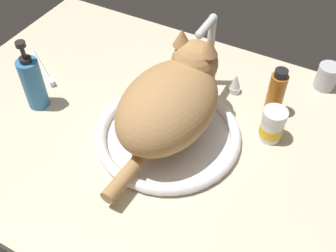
{
  "coord_description": "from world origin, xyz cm",
  "views": [
    {
      "loc": [
        32.99,
        -57.46,
        75.5
      ],
      "look_at": [
        2.83,
        -1.17,
        7.0
      ],
      "focal_mm": 42.61,
      "sensor_mm": 36.0,
      "label": 1
    }
  ],
  "objects_px": {
    "amber_bottle": "(276,93)",
    "pill_bottle": "(272,126)",
    "metal_jar": "(327,77)",
    "toothbrush": "(43,68)",
    "sink_basin": "(168,134)",
    "cat": "(173,99)",
    "soap_pump_bottle": "(33,82)",
    "faucet": "(208,60)"
  },
  "relations": [
    {
      "from": "metal_jar",
      "to": "pill_bottle",
      "type": "distance_m",
      "value": 0.26
    },
    {
      "from": "metal_jar",
      "to": "toothbrush",
      "type": "xyz_separation_m",
      "value": [
        -0.73,
        -0.31,
        -0.03
      ]
    },
    {
      "from": "metal_jar",
      "to": "amber_bottle",
      "type": "xyz_separation_m",
      "value": [
        -0.1,
        -0.16,
        0.03
      ]
    },
    {
      "from": "cat",
      "to": "amber_bottle",
      "type": "relative_size",
      "value": 3.07
    },
    {
      "from": "faucet",
      "to": "pill_bottle",
      "type": "relative_size",
      "value": 2.43
    },
    {
      "from": "cat",
      "to": "metal_jar",
      "type": "xyz_separation_m",
      "value": [
        0.29,
        0.34,
        -0.08
      ]
    },
    {
      "from": "metal_jar",
      "to": "toothbrush",
      "type": "bearing_deg",
      "value": -157.16
    },
    {
      "from": "cat",
      "to": "soap_pump_bottle",
      "type": "distance_m",
      "value": 0.36
    },
    {
      "from": "faucet",
      "to": "toothbrush",
      "type": "distance_m",
      "value": 0.47
    },
    {
      "from": "amber_bottle",
      "to": "toothbrush",
      "type": "bearing_deg",
      "value": -167.0
    },
    {
      "from": "amber_bottle",
      "to": "pill_bottle",
      "type": "relative_size",
      "value": 1.54
    },
    {
      "from": "cat",
      "to": "soap_pump_bottle",
      "type": "xyz_separation_m",
      "value": [
        -0.35,
        -0.08,
        -0.04
      ]
    },
    {
      "from": "metal_jar",
      "to": "soap_pump_bottle",
      "type": "xyz_separation_m",
      "value": [
        -0.64,
        -0.42,
        0.04
      ]
    },
    {
      "from": "metal_jar",
      "to": "pill_bottle",
      "type": "xyz_separation_m",
      "value": [
        -0.07,
        -0.25,
        0.01
      ]
    },
    {
      "from": "sink_basin",
      "to": "toothbrush",
      "type": "height_order",
      "value": "sink_basin"
    },
    {
      "from": "faucet",
      "to": "amber_bottle",
      "type": "bearing_deg",
      "value": -5.57
    },
    {
      "from": "sink_basin",
      "to": "toothbrush",
      "type": "xyz_separation_m",
      "value": [
        -0.44,
        0.06,
        -0.01
      ]
    },
    {
      "from": "cat",
      "to": "pill_bottle",
      "type": "height_order",
      "value": "cat"
    },
    {
      "from": "sink_basin",
      "to": "metal_jar",
      "type": "bearing_deg",
      "value": 51.65
    },
    {
      "from": "metal_jar",
      "to": "amber_bottle",
      "type": "relative_size",
      "value": 0.52
    },
    {
      "from": "faucet",
      "to": "soap_pump_bottle",
      "type": "bearing_deg",
      "value": -141.62
    },
    {
      "from": "amber_bottle",
      "to": "soap_pump_bottle",
      "type": "xyz_separation_m",
      "value": [
        -0.54,
        -0.26,
        0.01
      ]
    },
    {
      "from": "sink_basin",
      "to": "cat",
      "type": "distance_m",
      "value": 0.1
    },
    {
      "from": "soap_pump_bottle",
      "to": "toothbrush",
      "type": "height_order",
      "value": "soap_pump_bottle"
    },
    {
      "from": "sink_basin",
      "to": "pill_bottle",
      "type": "height_order",
      "value": "pill_bottle"
    },
    {
      "from": "cat",
      "to": "sink_basin",
      "type": "bearing_deg",
      "value": -93.38
    },
    {
      "from": "cat",
      "to": "amber_bottle",
      "type": "height_order",
      "value": "cat"
    },
    {
      "from": "soap_pump_bottle",
      "to": "toothbrush",
      "type": "bearing_deg",
      "value": 126.63
    },
    {
      "from": "metal_jar",
      "to": "toothbrush",
      "type": "distance_m",
      "value": 0.79
    },
    {
      "from": "pill_bottle",
      "to": "cat",
      "type": "bearing_deg",
      "value": -156.07
    },
    {
      "from": "sink_basin",
      "to": "faucet",
      "type": "xyz_separation_m",
      "value": [
        -0.0,
        0.22,
        0.07
      ]
    },
    {
      "from": "sink_basin",
      "to": "pill_bottle",
      "type": "distance_m",
      "value": 0.25
    },
    {
      "from": "amber_bottle",
      "to": "pill_bottle",
      "type": "height_order",
      "value": "amber_bottle"
    },
    {
      "from": "sink_basin",
      "to": "metal_jar",
      "type": "relative_size",
      "value": 4.99
    },
    {
      "from": "pill_bottle",
      "to": "soap_pump_bottle",
      "type": "distance_m",
      "value": 0.59
    },
    {
      "from": "amber_bottle",
      "to": "pill_bottle",
      "type": "xyz_separation_m",
      "value": [
        0.02,
        -0.09,
        -0.02
      ]
    },
    {
      "from": "sink_basin",
      "to": "amber_bottle",
      "type": "distance_m",
      "value": 0.29
    },
    {
      "from": "cat",
      "to": "toothbrush",
      "type": "bearing_deg",
      "value": 175.09
    },
    {
      "from": "sink_basin",
      "to": "soap_pump_bottle",
      "type": "relative_size",
      "value": 1.8
    },
    {
      "from": "sink_basin",
      "to": "amber_bottle",
      "type": "height_order",
      "value": "amber_bottle"
    },
    {
      "from": "toothbrush",
      "to": "cat",
      "type": "bearing_deg",
      "value": -4.91
    },
    {
      "from": "pill_bottle",
      "to": "toothbrush",
      "type": "bearing_deg",
      "value": -174.96
    }
  ]
}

